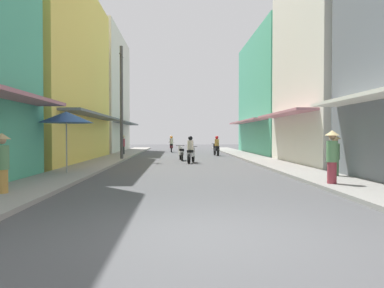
{
  "coord_description": "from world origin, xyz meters",
  "views": [
    {
      "loc": [
        -0.5,
        -5.82,
        1.6
      ],
      "look_at": [
        0.52,
        18.51,
        1.03
      ],
      "focal_mm": 33.72,
      "sensor_mm": 36.0,
      "label": 1
    }
  ],
  "objects": [
    {
      "name": "pedestrian_far",
      "position": [
        5.35,
        7.26,
        0.92
      ],
      "size": [
        0.44,
        0.44,
        1.63
      ],
      "color": "#598C59",
      "rests_on": "ground"
    },
    {
      "name": "utility_pole",
      "position": [
        -4.05,
        17.45,
        3.74
      ],
      "size": [
        0.2,
        1.2,
        7.32
      ],
      "color": "#4C4C4F",
      "rests_on": "ground"
    },
    {
      "name": "ground_plane",
      "position": [
        0.0,
        15.64,
        0.0
      ],
      "size": [
        86.4,
        86.4,
        0.0
      ],
      "primitive_type": "plane",
      "color": "#4C4C4F"
    },
    {
      "name": "building_right_mid",
      "position": [
        8.85,
        13.79,
        6.99
      ],
      "size": [
        7.05,
        8.46,
        14.0
      ],
      "color": "silver",
      "rests_on": "ground"
    },
    {
      "name": "vendor_umbrella",
      "position": [
        -4.91,
        8.76,
        2.34
      ],
      "size": [
        2.12,
        2.12,
        2.56
      ],
      "color": "#99999E",
      "rests_on": "ground"
    },
    {
      "name": "motorbike_silver",
      "position": [
        0.32,
        15.13,
        0.7
      ],
      "size": [
        0.65,
        1.78,
        1.58
      ],
      "color": "black",
      "rests_on": "ground"
    },
    {
      "name": "sidewalk_right",
      "position": [
        4.83,
        15.64,
        0.06
      ],
      "size": [
        2.05,
        47.27,
        0.12
      ],
      "primitive_type": "cube",
      "color": "gray",
      "rests_on": "ground"
    },
    {
      "name": "pedestrian_crossing",
      "position": [
        4.29,
        5.1,
        0.99
      ],
      "size": [
        0.44,
        0.44,
        1.77
      ],
      "color": "#99333F",
      "rests_on": "ground"
    },
    {
      "name": "pedestrian_midway",
      "position": [
        -4.81,
        22.96,
        0.95
      ],
      "size": [
        0.44,
        0.44,
        1.68
      ],
      "color": "#262628",
      "rests_on": "ground"
    },
    {
      "name": "sidewalk_left",
      "position": [
        -4.83,
        15.64,
        0.06
      ],
      "size": [
        2.05,
        47.27,
        0.12
      ],
      "primitive_type": "cube",
      "color": "#9E9991",
      "rests_on": "ground"
    },
    {
      "name": "building_left_mid",
      "position": [
        -8.85,
        16.35,
        5.4
      ],
      "size": [
        7.05,
        13.08,
        10.8
      ],
      "color": "#EFD159",
      "rests_on": "ground"
    },
    {
      "name": "motorbike_black",
      "position": [
        2.64,
        22.74,
        0.7
      ],
      "size": [
        0.55,
        1.81,
        1.58
      ],
      "color": "black",
      "rests_on": "ground"
    },
    {
      "name": "pedestrian_foreground",
      "position": [
        -4.99,
        3.61,
        0.94
      ],
      "size": [
        0.44,
        0.44,
        1.67
      ],
      "color": "#BF8C3F",
      "rests_on": "ground"
    },
    {
      "name": "motorbike_white",
      "position": [
        -0.24,
        17.43,
        0.5
      ],
      "size": [
        0.55,
        1.81,
        0.96
      ],
      "color": "black",
      "rests_on": "ground"
    },
    {
      "name": "building_right_far",
      "position": [
        8.85,
        24.71,
        5.03
      ],
      "size": [
        7.05,
        12.7,
        10.07
      ],
      "color": "#4CB28C",
      "rests_on": "ground"
    },
    {
      "name": "motorbike_maroon",
      "position": [
        -1.05,
        29.07,
        0.7
      ],
      "size": [
        0.55,
        1.81,
        1.58
      ],
      "color": "black",
      "rests_on": "ground"
    },
    {
      "name": "building_left_far",
      "position": [
        -8.85,
        29.55,
        5.68
      ],
      "size": [
        7.05,
        11.33,
        11.37
      ],
      "color": "silver",
      "rests_on": "ground"
    }
  ]
}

